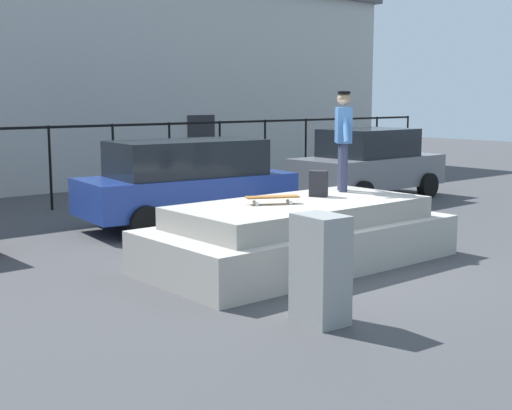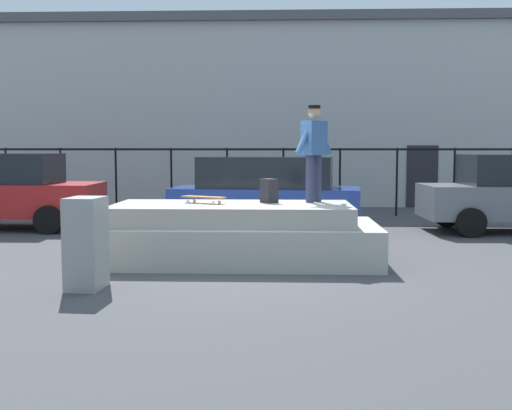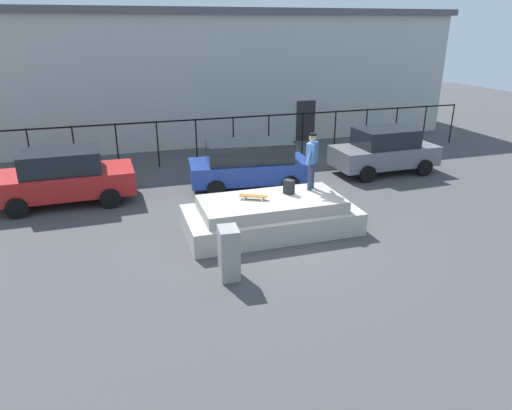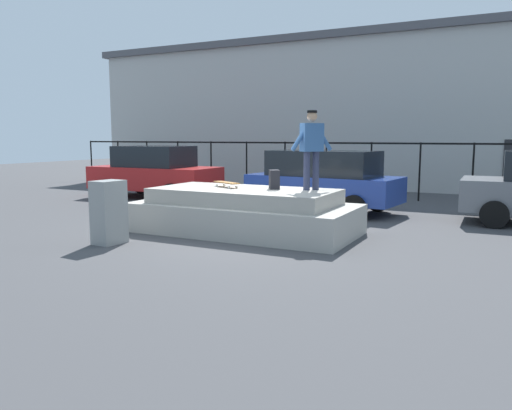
{
  "view_description": "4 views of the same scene",
  "coord_description": "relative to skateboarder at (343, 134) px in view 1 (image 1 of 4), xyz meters",
  "views": [
    {
      "loc": [
        -7.42,
        -7.34,
        2.54
      ],
      "look_at": [
        0.17,
        1.74,
        0.73
      ],
      "focal_mm": 49.52,
      "sensor_mm": 36.0,
      "label": 1
    },
    {
      "loc": [
        0.75,
        -10.31,
        1.9
      ],
      "look_at": [
        0.27,
        1.53,
        0.85
      ],
      "focal_mm": 44.84,
      "sensor_mm": 36.0,
      "label": 2
    },
    {
      "loc": [
        -4.18,
        -11.19,
        5.52
      ],
      "look_at": [
        -0.21,
        1.4,
        0.41
      ],
      "focal_mm": 32.71,
      "sensor_mm": 36.0,
      "label": 3
    },
    {
      "loc": [
        5.16,
        -9.3,
        2.09
      ],
      "look_at": [
        -0.44,
        1.65,
        0.43
      ],
      "focal_mm": 35.56,
      "sensor_mm": 36.0,
      "label": 4
    }
  ],
  "objects": [
    {
      "name": "backpack",
      "position": [
        -0.77,
        -0.2,
        -0.76
      ],
      "size": [
        0.32,
        0.34,
        0.42
      ],
      "primitive_type": "cube",
      "rotation": [
        0.0,
        0.0,
        2.18
      ],
      "color": "black",
      "rests_on": "concrete_ledge"
    },
    {
      "name": "skateboarder",
      "position": [
        0.0,
        0.0,
        0.0
      ],
      "size": [
        0.7,
        0.81,
        1.67
      ],
      "color": "#2D334C",
      "rests_on": "concrete_ledge"
    },
    {
      "name": "fence_row",
      "position": [
        -1.31,
        7.01,
        -0.67
      ],
      "size": [
        24.06,
        0.06,
        1.92
      ],
      "color": "black",
      "rests_on": "ground_plane"
    },
    {
      "name": "skateboard",
      "position": [
        -1.88,
        -0.35,
        -0.87
      ],
      "size": [
        0.8,
        0.54,
        0.12
      ],
      "color": "brown",
      "rests_on": "concrete_ledge"
    },
    {
      "name": "utility_box",
      "position": [
        -3.2,
        -2.68,
        -1.32
      ],
      "size": [
        0.48,
        0.63,
        1.25
      ],
      "primitive_type": "cube",
      "rotation": [
        0.0,
        0.0,
        -0.07
      ],
      "color": "gray",
      "rests_on": "ground_plane"
    },
    {
      "name": "concrete_ledge",
      "position": [
        -1.39,
        -0.44,
        -1.5
      ],
      "size": [
        4.87,
        2.3,
        0.97
      ],
      "color": "#ADA89E",
      "rests_on": "ground_plane"
    },
    {
      "name": "car_blue_hatchback_mid",
      "position": [
        -0.91,
        3.32,
        -1.03
      ],
      "size": [
        4.37,
        2.33,
        1.71
      ],
      "color": "navy",
      "rests_on": "ground_plane"
    },
    {
      "name": "car_grey_sedan_far",
      "position": [
        4.75,
        3.57,
        -1.05
      ],
      "size": [
        4.16,
        2.12,
        1.76
      ],
      "color": "slate",
      "rests_on": "ground_plane"
    },
    {
      "name": "ground_plane",
      "position": [
        -1.31,
        -0.81,
        -1.94
      ],
      "size": [
        60.0,
        60.0,
        0.0
      ],
      "primitive_type": "plane",
      "color": "#424244"
    }
  ]
}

